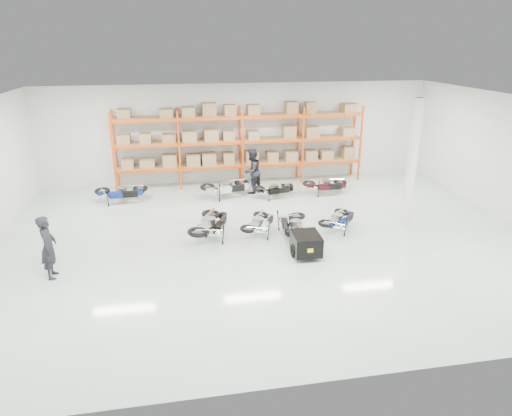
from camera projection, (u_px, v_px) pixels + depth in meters
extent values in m
plane|color=silver|center=(270.00, 238.00, 15.48)|extent=(18.00, 18.00, 0.00)
plane|color=white|center=(271.00, 103.00, 13.92)|extent=(18.00, 18.00, 0.00)
plane|color=silver|center=(239.00, 133.00, 21.16)|extent=(18.00, 0.00, 18.00)
plane|color=silver|center=(350.00, 279.00, 8.24)|extent=(18.00, 0.00, 18.00)
cube|color=#DF470B|center=(113.00, 154.00, 19.48)|extent=(0.08, 0.08, 3.50)
cube|color=#DF470B|center=(115.00, 149.00, 20.31)|extent=(0.08, 0.08, 3.50)
cube|color=#DF470B|center=(179.00, 151.00, 19.95)|extent=(0.08, 0.08, 3.50)
cube|color=#DF470B|center=(179.00, 146.00, 20.78)|extent=(0.08, 0.08, 3.50)
cube|color=#DF470B|center=(242.00, 148.00, 20.41)|extent=(0.08, 0.08, 3.50)
cube|color=#DF470B|center=(240.00, 144.00, 21.24)|extent=(0.08, 0.08, 3.50)
cube|color=#DF470B|center=(303.00, 146.00, 20.88)|extent=(0.08, 0.08, 3.50)
cube|color=#DF470B|center=(298.00, 142.00, 21.71)|extent=(0.08, 0.08, 3.50)
cube|color=#DF470B|center=(361.00, 144.00, 21.35)|extent=(0.08, 0.08, 3.50)
cube|color=#DF470B|center=(353.00, 140.00, 22.18)|extent=(0.08, 0.08, 3.50)
cube|color=#DF470B|center=(148.00, 171.00, 20.01)|extent=(2.70, 0.08, 0.12)
cube|color=#DF470B|center=(149.00, 166.00, 20.84)|extent=(2.70, 0.08, 0.12)
cube|color=olive|center=(148.00, 167.00, 20.40)|extent=(2.68, 0.88, 0.02)
cube|color=olive|center=(148.00, 162.00, 20.32)|extent=(2.40, 0.70, 0.44)
cube|color=#DF470B|center=(212.00, 168.00, 20.47)|extent=(2.70, 0.08, 0.12)
cube|color=#DF470B|center=(210.00, 163.00, 21.30)|extent=(2.70, 0.08, 0.12)
cube|color=olive|center=(211.00, 164.00, 20.87)|extent=(2.68, 0.88, 0.02)
cube|color=olive|center=(211.00, 159.00, 20.79)|extent=(2.40, 0.70, 0.44)
cube|color=#DF470B|center=(273.00, 165.00, 20.94)|extent=(2.70, 0.08, 0.12)
cube|color=#DF470B|center=(269.00, 161.00, 21.77)|extent=(2.70, 0.08, 0.12)
cube|color=olive|center=(271.00, 161.00, 21.33)|extent=(2.68, 0.88, 0.02)
cube|color=olive|center=(271.00, 157.00, 21.25)|extent=(2.40, 0.70, 0.44)
cube|color=#DF470B|center=(331.00, 163.00, 21.41)|extent=(2.70, 0.08, 0.12)
cube|color=#DF470B|center=(325.00, 158.00, 22.24)|extent=(2.70, 0.08, 0.12)
cube|color=olive|center=(328.00, 159.00, 21.80)|extent=(2.68, 0.88, 0.02)
cube|color=olive|center=(328.00, 154.00, 21.72)|extent=(2.40, 0.70, 0.44)
cube|color=#DF470B|center=(146.00, 147.00, 19.62)|extent=(2.70, 0.08, 0.12)
cube|color=#DF470B|center=(147.00, 142.00, 20.46)|extent=(2.70, 0.08, 0.12)
cube|color=olive|center=(146.00, 143.00, 20.02)|extent=(2.68, 0.88, 0.02)
cube|color=olive|center=(146.00, 138.00, 19.94)|extent=(2.40, 0.70, 0.44)
cube|color=#DF470B|center=(211.00, 144.00, 20.09)|extent=(2.70, 0.08, 0.12)
cube|color=#DF470B|center=(209.00, 140.00, 20.92)|extent=(2.70, 0.08, 0.12)
cube|color=olive|center=(210.00, 140.00, 20.48)|extent=(2.68, 0.88, 0.02)
cube|color=olive|center=(210.00, 135.00, 20.40)|extent=(2.40, 0.70, 0.44)
cube|color=#DF470B|center=(273.00, 142.00, 20.56)|extent=(2.70, 0.08, 0.12)
cube|color=#DF470B|center=(269.00, 138.00, 21.39)|extent=(2.70, 0.08, 0.12)
cube|color=olive|center=(271.00, 138.00, 20.95)|extent=(2.68, 0.88, 0.02)
cube|color=olive|center=(271.00, 133.00, 20.87)|extent=(2.40, 0.70, 0.44)
cube|color=#DF470B|center=(332.00, 139.00, 21.03)|extent=(2.70, 0.08, 0.12)
cube|color=#DF470B|center=(326.00, 136.00, 21.86)|extent=(2.70, 0.08, 0.12)
cube|color=olive|center=(329.00, 136.00, 21.42)|extent=(2.68, 0.88, 0.02)
cube|color=olive|center=(329.00, 131.00, 21.34)|extent=(2.40, 0.70, 0.44)
cube|color=#DF470B|center=(144.00, 121.00, 19.24)|extent=(2.70, 0.08, 0.12)
cube|color=#DF470B|center=(145.00, 118.00, 20.07)|extent=(2.70, 0.08, 0.12)
cube|color=olive|center=(144.00, 118.00, 19.63)|extent=(2.68, 0.88, 0.02)
cube|color=olive|center=(144.00, 112.00, 19.56)|extent=(2.40, 0.70, 0.44)
cube|color=#DF470B|center=(210.00, 119.00, 19.71)|extent=(2.70, 0.08, 0.12)
cube|color=#DF470B|center=(208.00, 116.00, 20.54)|extent=(2.70, 0.08, 0.12)
cube|color=olive|center=(209.00, 116.00, 20.10)|extent=(2.68, 0.88, 0.02)
cube|color=olive|center=(209.00, 111.00, 20.02)|extent=(2.40, 0.70, 0.44)
cube|color=#DF470B|center=(273.00, 117.00, 20.18)|extent=(2.70, 0.08, 0.12)
cube|color=#DF470B|center=(269.00, 114.00, 21.01)|extent=(2.70, 0.08, 0.12)
cube|color=olive|center=(271.00, 114.00, 20.57)|extent=(2.68, 0.88, 0.02)
cube|color=olive|center=(271.00, 109.00, 20.49)|extent=(2.40, 0.70, 0.44)
cube|color=#DF470B|center=(334.00, 115.00, 20.65)|extent=(2.70, 0.08, 0.12)
cube|color=#DF470B|center=(327.00, 113.00, 21.48)|extent=(2.70, 0.08, 0.12)
cube|color=olive|center=(331.00, 112.00, 21.04)|extent=(2.68, 0.88, 0.02)
cube|color=olive|center=(331.00, 107.00, 20.96)|extent=(2.40, 0.70, 0.44)
cube|color=white|center=(412.00, 163.00, 16.03)|extent=(0.25, 0.25, 4.50)
cube|color=black|center=(306.00, 243.00, 14.03)|extent=(0.86, 1.07, 0.60)
cube|color=yellow|center=(311.00, 250.00, 13.54)|extent=(0.18, 0.03, 0.12)
torus|color=black|center=(293.00, 251.00, 14.04)|extent=(0.09, 0.42, 0.42)
torus|color=black|center=(319.00, 249.00, 14.17)|extent=(0.09, 0.42, 0.42)
cylinder|color=black|center=(300.00, 233.00, 14.67)|extent=(0.08, 0.99, 0.04)
imported|color=black|center=(48.00, 247.00, 12.63)|extent=(0.48, 0.70, 1.84)
imported|color=black|center=(252.00, 171.00, 19.74)|extent=(1.19, 1.19, 1.95)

